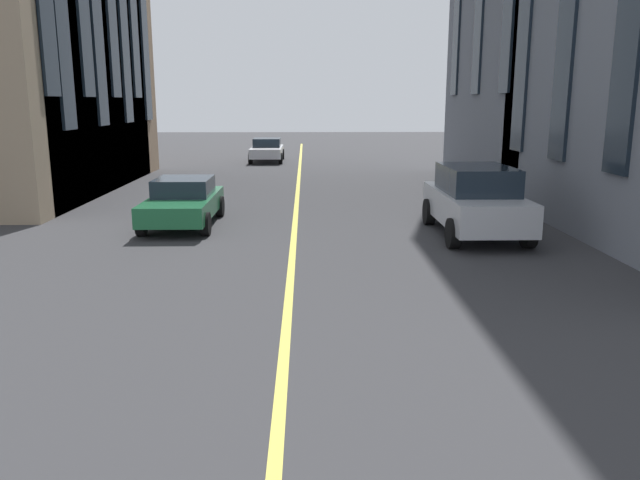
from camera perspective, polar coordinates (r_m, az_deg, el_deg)
lane_centre_line at (r=13.94m, az=-2.61°, el=-2.39°), size 80.00×0.16×0.01m
car_green_near at (r=18.83m, az=-12.27°, el=3.43°), size 4.40×1.95×1.37m
car_silver_mid at (r=17.47m, az=13.91°, el=3.54°), size 4.70×2.14×1.88m
car_white_oncoming at (r=38.09m, az=-4.83°, el=8.15°), size 4.40×1.95×1.37m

